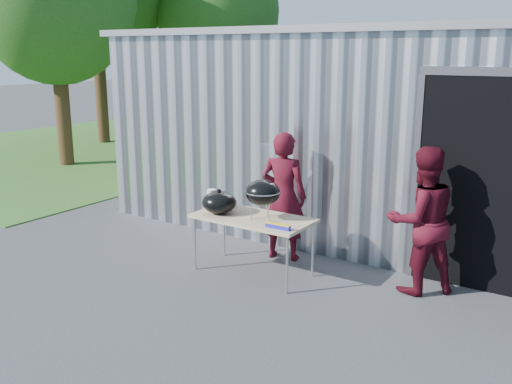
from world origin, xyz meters
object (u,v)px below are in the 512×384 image
Objects in this scene: person_bystander at (421,221)px; folding_table at (253,220)px; person_cook at (283,196)px; kettle_grill at (263,186)px.

folding_table is at bearing -26.58° from person_bystander.
kettle_grill is at bearing 86.90° from person_cook.
kettle_grill is at bearing -4.42° from folding_table.
folding_table is 0.71m from person_cook.
folding_table is 0.49m from kettle_grill.
person_bystander is at bearing 19.56° from kettle_grill.
person_bystander is at bearing 17.79° from folding_table.
folding_table is at bearing 175.58° from kettle_grill.
person_cook is 1.01× the size of person_bystander.
folding_table is at bearing 74.51° from person_cook.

